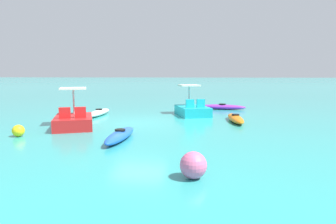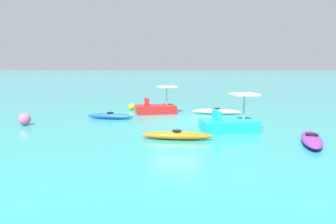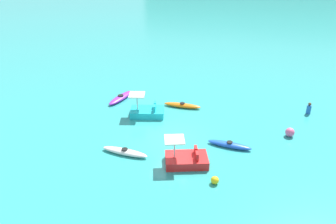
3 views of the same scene
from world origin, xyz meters
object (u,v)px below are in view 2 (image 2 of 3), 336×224
at_px(kayak_orange, 177,135).
at_px(buoy_yellow, 132,107).
at_px(pedal_boat_cyan, 229,123).
at_px(kayak_blue, 110,116).
at_px(kayak_white, 217,112).
at_px(buoy_pink, 25,119).
at_px(kayak_purple, 312,139).
at_px(pedal_boat_red, 156,108).

xyz_separation_m(kayak_orange, buoy_yellow, (4.64, -8.07, 0.05)).
bearing_deg(pedal_boat_cyan, kayak_blue, -17.35).
bearing_deg(kayak_white, kayak_blue, 28.52).
distance_m(kayak_white, buoy_pink, 10.74).
bearing_deg(kayak_orange, kayak_purple, -175.01).
height_order(kayak_orange, buoy_pink, buoy_pink).
distance_m(kayak_white, pedal_boat_red, 3.76).
relative_size(kayak_purple, kayak_blue, 1.12).
bearing_deg(kayak_white, pedal_boat_cyan, 99.70).
bearing_deg(kayak_orange, buoy_pink, -10.78).
xyz_separation_m(kayak_orange, pedal_boat_red, (2.66, -6.93, 0.17)).
distance_m(kayak_purple, kayak_white, 7.95).
relative_size(buoy_yellow, buoy_pink, 0.73).
bearing_deg(pedal_boat_cyan, buoy_yellow, -41.65).
height_order(kayak_purple, pedal_boat_cyan, pedal_boat_cyan).
distance_m(pedal_boat_red, pedal_boat_cyan, 6.60).
bearing_deg(buoy_yellow, kayak_blue, 90.88).
bearing_deg(kayak_purple, pedal_boat_cyan, -29.56).
xyz_separation_m(pedal_boat_cyan, buoy_pink, (9.90, 0.69, -0.04)).
relative_size(kayak_white, buoy_pink, 5.00).
xyz_separation_m(kayak_orange, pedal_boat_cyan, (-1.96, -2.21, 0.17)).
bearing_deg(kayak_blue, buoy_yellow, -89.12).
xyz_separation_m(kayak_white, kayak_blue, (5.66, 3.08, 0.00)).
xyz_separation_m(kayak_white, pedal_boat_red, (3.74, 0.40, 0.17)).
distance_m(pedal_boat_red, buoy_pink, 7.57).
bearing_deg(pedal_boat_cyan, kayak_white, -80.30).
relative_size(pedal_boat_cyan, buoy_pink, 4.72).
height_order(kayak_blue, buoy_yellow, buoy_yellow).
bearing_deg(kayak_orange, kayak_blue, -42.84).
relative_size(kayak_orange, buoy_yellow, 6.65).
xyz_separation_m(kayak_purple, buoy_yellow, (9.70, -7.63, 0.05)).
distance_m(kayak_blue, pedal_boat_cyan, 6.85).
height_order(kayak_purple, buoy_pink, buoy_pink).
bearing_deg(pedal_boat_red, buoy_pink, 45.66).
relative_size(kayak_purple, pedal_boat_cyan, 1.11).
xyz_separation_m(kayak_white, kayak_orange, (1.08, 7.32, 0.00)).
distance_m(kayak_white, pedal_boat_cyan, 5.19).
height_order(buoy_yellow, buoy_pink, buoy_pink).
height_order(kayak_purple, kayak_blue, same).
xyz_separation_m(kayak_white, buoy_pink, (9.03, 5.81, 0.13)).
xyz_separation_m(kayak_blue, pedal_boat_red, (-1.92, -2.68, 0.17)).
bearing_deg(buoy_yellow, buoy_pink, 63.22).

